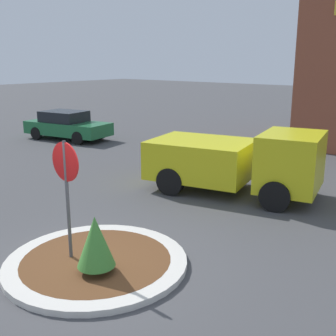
% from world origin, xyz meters
% --- Properties ---
extents(ground_plane, '(120.00, 120.00, 0.00)m').
position_xyz_m(ground_plane, '(0.00, 0.00, 0.00)').
color(ground_plane, '#474749').
extents(traffic_island, '(3.66, 3.66, 0.13)m').
position_xyz_m(traffic_island, '(0.00, 0.00, 0.06)').
color(traffic_island, beige).
rests_on(traffic_island, ground_plane).
extents(stop_sign, '(0.78, 0.07, 2.52)m').
position_xyz_m(stop_sign, '(-0.48, -0.25, 1.77)').
color(stop_sign, '#4C4C51').
rests_on(stop_sign, ground_plane).
extents(island_shrub, '(0.72, 0.72, 1.11)m').
position_xyz_m(island_shrub, '(0.41, -0.34, 0.75)').
color(island_shrub, brown).
rests_on(island_shrub, traffic_island).
extents(utility_truck, '(5.50, 3.35, 1.99)m').
position_xyz_m(utility_truck, '(-0.30, 5.89, 1.03)').
color(utility_truck, gold).
rests_on(utility_truck, ground_plane).
extents(parked_sedan_green, '(4.74, 2.60, 1.46)m').
position_xyz_m(parked_sedan_green, '(-11.68, 8.25, 0.73)').
color(parked_sedan_green, '#1E6638').
rests_on(parked_sedan_green, ground_plane).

